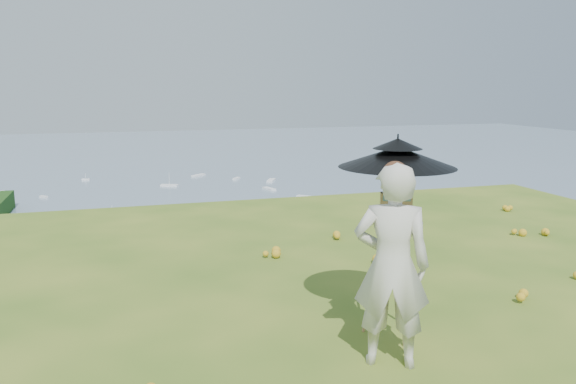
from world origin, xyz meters
name	(u,v)px	position (x,y,z in m)	size (l,w,h in m)	color
ground	(392,327)	(0.00, 0.00, 0.00)	(14.00, 14.00, 0.00)	#43681D
shoreline_tier	(152,349)	(0.00, 75.00, -36.00)	(170.00, 28.00, 8.00)	#71695B
bay_water	(130,172)	(0.00, 240.00, -34.00)	(700.00, 700.00, 0.00)	slate
slope_trees	(169,325)	(0.00, 35.00, -15.00)	(110.00, 50.00, 6.00)	#294F17
harbor_town	(150,307)	(0.00, 75.00, -29.50)	(110.00, 22.00, 5.00)	silver
moored_boats	(90,214)	(-12.50, 161.00, -33.65)	(140.00, 140.00, 0.70)	white
wildflowers	(381,313)	(0.00, 0.25, 0.06)	(10.00, 10.50, 0.12)	gold
painter	(392,266)	(-0.38, -0.68, 0.93)	(0.68, 0.45, 1.86)	beige
field_easel	(394,259)	(-0.08, -0.15, 0.81)	(0.61, 0.61, 1.61)	#AF6D49
sun_umbrella	(397,171)	(-0.07, -0.12, 1.69)	(1.14, 1.14, 0.72)	black
painter_cap	(395,168)	(-0.38, -0.68, 1.81)	(0.21, 0.26, 0.10)	#E57D81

